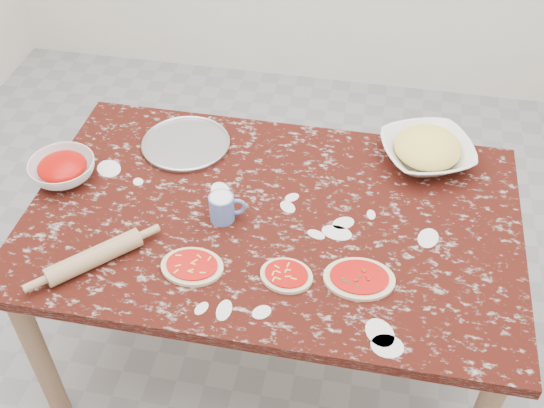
{
  "coord_description": "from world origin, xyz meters",
  "views": [
    {
      "loc": [
        0.29,
        -1.49,
        2.25
      ],
      "look_at": [
        0.0,
        0.0,
        0.8
      ],
      "focal_mm": 43.25,
      "sensor_mm": 36.0,
      "label": 1
    }
  ],
  "objects": [
    {
      "name": "sauce_bowl",
      "position": [
        -0.74,
        0.05,
        0.79
      ],
      "size": [
        0.25,
        0.25,
        0.07
      ],
      "primitive_type": "imported",
      "rotation": [
        0.0,
        0.0,
        0.14
      ],
      "color": "white",
      "rests_on": "worktable"
    },
    {
      "name": "rolling_pin",
      "position": [
        -0.48,
        -0.31,
        0.78
      ],
      "size": [
        0.25,
        0.25,
        0.06
      ],
      "primitive_type": "cylinder",
      "rotation": [
        0.0,
        1.57,
        0.8
      ],
      "color": "tan",
      "rests_on": "worktable"
    },
    {
      "name": "cheese_bowl",
      "position": [
        0.48,
        0.38,
        0.79
      ],
      "size": [
        0.41,
        0.41,
        0.08
      ],
      "primitive_type": "imported",
      "rotation": [
        0.0,
        0.0,
        0.38
      ],
      "color": "white",
      "rests_on": "worktable"
    },
    {
      "name": "worktable",
      "position": [
        0.0,
        0.0,
        0.67
      ],
      "size": [
        1.6,
        1.0,
        0.75
      ],
      "color": "black",
      "rests_on": "ground"
    },
    {
      "name": "pizza_left",
      "position": [
        -0.19,
        -0.27,
        0.76
      ],
      "size": [
        0.19,
        0.15,
        0.02
      ],
      "color": "beige",
      "rests_on": "worktable"
    },
    {
      "name": "pizza_right",
      "position": [
        0.31,
        -0.22,
        0.76
      ],
      "size": [
        0.22,
        0.18,
        0.02
      ],
      "color": "beige",
      "rests_on": "worktable"
    },
    {
      "name": "flour_mug",
      "position": [
        -0.15,
        -0.04,
        0.8
      ],
      "size": [
        0.12,
        0.08,
        0.09
      ],
      "color": "#5777C1",
      "rests_on": "worktable"
    },
    {
      "name": "ground",
      "position": [
        0.0,
        0.0,
        0.0
      ],
      "size": [
        4.0,
        4.0,
        0.0
      ],
      "primitive_type": "plane",
      "color": "gray"
    },
    {
      "name": "pizza_mid",
      "position": [
        0.09,
        -0.25,
        0.76
      ],
      "size": [
        0.18,
        0.15,
        0.02
      ],
      "color": "beige",
      "rests_on": "worktable"
    },
    {
      "name": "pizza_tray",
      "position": [
        -0.38,
        0.3,
        0.76
      ],
      "size": [
        0.33,
        0.33,
        0.01
      ],
      "primitive_type": "cylinder",
      "rotation": [
        0.0,
        0.0,
        -0.05
      ],
      "color": "#B2B2B7",
      "rests_on": "worktable"
    }
  ]
}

